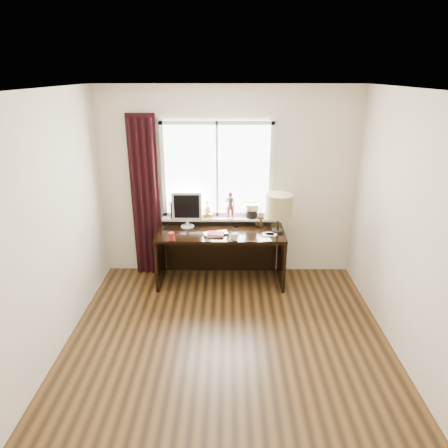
{
  "coord_description": "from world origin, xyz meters",
  "views": [
    {
      "loc": [
        -0.0,
        -3.29,
        2.74
      ],
      "look_at": [
        -0.05,
        1.25,
        1.0
      ],
      "focal_mm": 32.0,
      "sensor_mm": 36.0,
      "label": 1
    }
  ],
  "objects_px": {
    "mug": "(235,236)",
    "desk": "(221,245)",
    "red_cup": "(171,236)",
    "table_lamp": "(279,206)",
    "monitor": "(187,208)",
    "laptop": "(216,233)"
  },
  "relations": [
    {
      "from": "mug",
      "to": "monitor",
      "type": "height_order",
      "value": "monitor"
    },
    {
      "from": "mug",
      "to": "desk",
      "type": "relative_size",
      "value": 0.06
    },
    {
      "from": "table_lamp",
      "to": "desk",
      "type": "bearing_deg",
      "value": 171.34
    },
    {
      "from": "laptop",
      "to": "mug",
      "type": "xyz_separation_m",
      "value": [
        0.25,
        -0.18,
        0.04
      ]
    },
    {
      "from": "mug",
      "to": "table_lamp",
      "type": "height_order",
      "value": "table_lamp"
    },
    {
      "from": "desk",
      "to": "monitor",
      "type": "relative_size",
      "value": 3.47
    },
    {
      "from": "red_cup",
      "to": "desk",
      "type": "relative_size",
      "value": 0.06
    },
    {
      "from": "desk",
      "to": "table_lamp",
      "type": "bearing_deg",
      "value": -8.66
    },
    {
      "from": "laptop",
      "to": "desk",
      "type": "relative_size",
      "value": 0.19
    },
    {
      "from": "laptop",
      "to": "table_lamp",
      "type": "distance_m",
      "value": 0.89
    },
    {
      "from": "laptop",
      "to": "red_cup",
      "type": "xyz_separation_m",
      "value": [
        -0.55,
        -0.19,
        0.04
      ]
    },
    {
      "from": "red_cup",
      "to": "table_lamp",
      "type": "xyz_separation_m",
      "value": [
        1.37,
        0.28,
        0.31
      ]
    },
    {
      "from": "red_cup",
      "to": "table_lamp",
      "type": "relative_size",
      "value": 0.19
    },
    {
      "from": "laptop",
      "to": "table_lamp",
      "type": "bearing_deg",
      "value": -10.01
    },
    {
      "from": "red_cup",
      "to": "desk",
      "type": "distance_m",
      "value": 0.79
    },
    {
      "from": "laptop",
      "to": "mug",
      "type": "bearing_deg",
      "value": -51.45
    },
    {
      "from": "laptop",
      "to": "desk",
      "type": "height_order",
      "value": "laptop"
    },
    {
      "from": "desk",
      "to": "table_lamp",
      "type": "xyz_separation_m",
      "value": [
        0.76,
        -0.11,
        0.61
      ]
    },
    {
      "from": "monitor",
      "to": "table_lamp",
      "type": "relative_size",
      "value": 0.94
    },
    {
      "from": "monitor",
      "to": "desk",
      "type": "bearing_deg",
      "value": -7.64
    },
    {
      "from": "mug",
      "to": "red_cup",
      "type": "height_order",
      "value": "red_cup"
    },
    {
      "from": "laptop",
      "to": "monitor",
      "type": "height_order",
      "value": "monitor"
    }
  ]
}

